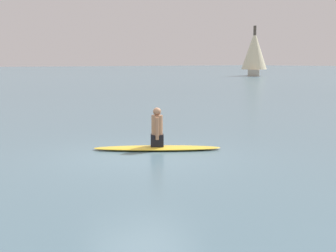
{
  "coord_description": "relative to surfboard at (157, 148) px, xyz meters",
  "views": [
    {
      "loc": [
        -5.88,
        -9.67,
        2.35
      ],
      "look_at": [
        1.1,
        0.48,
        0.63
      ],
      "focal_mm": 49.8,
      "sensor_mm": 36.0,
      "label": 1
    }
  ],
  "objects": [
    {
      "name": "person_paddler",
      "position": [
        -0.0,
        -0.0,
        0.52
      ],
      "size": [
        0.44,
        0.42,
        1.04
      ],
      "rotation": [
        0.0,
        0.0,
        2.57
      ],
      "color": "black",
      "rests_on": "surfboard"
    },
    {
      "name": "surfboard",
      "position": [
        0.0,
        0.0,
        0.0
      ],
      "size": [
        3.2,
        2.39,
        0.1
      ],
      "primitive_type": "ellipsoid",
      "rotation": [
        0.0,
        0.0,
        2.57
      ],
      "color": "gold",
      "rests_on": "ground"
    },
    {
      "name": "ground_plane",
      "position": [
        -0.82,
        -0.58,
        -0.05
      ],
      "size": [
        400.0,
        400.0,
        0.0
      ],
      "primitive_type": "plane",
      "color": "slate"
    },
    {
      "name": "sailboat_near_right",
      "position": [
        47.93,
        44.56,
        3.74
      ],
      "size": [
        5.8,
        5.8,
        8.02
      ],
      "rotation": [
        0.0,
        0.0,
        0.77
      ],
      "color": "#B2A893",
      "rests_on": "ground"
    }
  ]
}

